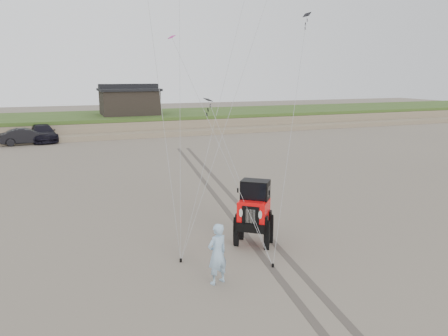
{
  "coord_description": "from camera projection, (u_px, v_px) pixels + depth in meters",
  "views": [
    {
      "loc": [
        -5.73,
        -12.19,
        6.11
      ],
      "look_at": [
        0.13,
        3.0,
        2.6
      ],
      "focal_mm": 35.0,
      "sensor_mm": 36.0,
      "label": 1
    }
  ],
  "objects": [
    {
      "name": "man",
      "position": [
        217.0,
        254.0,
        12.83
      ],
      "size": [
        0.79,
        0.64,
        1.86
      ],
      "primitive_type": "imported",
      "rotation": [
        0.0,
        0.0,
        3.47
      ],
      "color": "#80ADC6",
      "rests_on": "ground"
    },
    {
      "name": "cabin",
      "position": [
        129.0,
        101.0,
        48.18
      ],
      "size": [
        6.4,
        5.4,
        3.35
      ],
      "color": "black",
      "rests_on": "dune_ridge"
    },
    {
      "name": "stake_aux",
      "position": [
        273.0,
        266.0,
        14.08
      ],
      "size": [
        0.08,
        0.08,
        0.12
      ],
      "primitive_type": "cylinder",
      "color": "black",
      "rests_on": "ground"
    },
    {
      "name": "truck_c",
      "position": [
        43.0,
        133.0,
        40.39
      ],
      "size": [
        2.97,
        5.57,
        1.54
      ],
      "primitive_type": "imported",
      "rotation": [
        0.0,
        0.0,
        0.16
      ],
      "color": "black",
      "rests_on": "ground"
    },
    {
      "name": "ground",
      "position": [
        253.0,
        263.0,
        14.42
      ],
      "size": [
        160.0,
        160.0,
        0.0
      ],
      "primitive_type": "plane",
      "color": "#6B6054",
      "rests_on": "ground"
    },
    {
      "name": "dune_ridge",
      "position": [
        111.0,
        123.0,
        48.44
      ],
      "size": [
        160.0,
        14.25,
        1.73
      ],
      "color": "#7A6B54",
      "rests_on": "ground"
    },
    {
      "name": "stake_main",
      "position": [
        181.0,
        260.0,
        14.47
      ],
      "size": [
        0.08,
        0.08,
        0.12
      ],
      "primitive_type": "cylinder",
      "color": "black",
      "rests_on": "ground"
    },
    {
      "name": "jeep",
      "position": [
        254.0,
        220.0,
        15.76
      ],
      "size": [
        4.91,
        5.39,
        1.91
      ],
      "primitive_type": null,
      "rotation": [
        0.0,
        0.0,
        -0.67
      ],
      "color": "#FB0D0D",
      "rests_on": "ground"
    },
    {
      "name": "truck_b",
      "position": [
        26.0,
        136.0,
        38.6
      ],
      "size": [
        4.48,
        1.9,
        1.44
      ],
      "primitive_type": "imported",
      "rotation": [
        0.0,
        0.0,
        1.66
      ],
      "color": "black",
      "rests_on": "ground"
    },
    {
      "name": "tire_tracks",
      "position": [
        223.0,
        195.0,
        22.41
      ],
      "size": [
        5.22,
        29.74,
        0.01
      ],
      "color": "#4C443D",
      "rests_on": "ground"
    }
  ]
}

